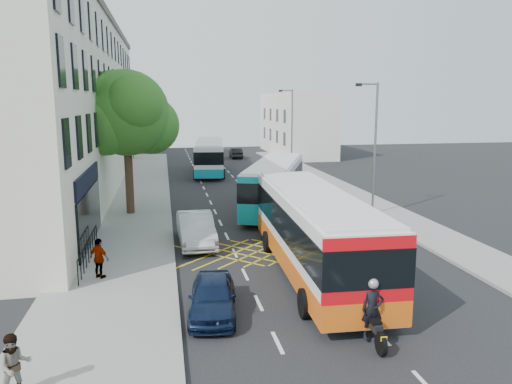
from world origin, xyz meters
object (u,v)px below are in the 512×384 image
street_tree (126,114)px  motorbike (372,313)px  bus_far (210,156)px  red_hatchback (309,187)px  bus_near (315,232)px  distant_car_dark (236,153)px  bus_mid (275,185)px  lamp_far (291,126)px  lamp_near (374,142)px  pedestrian_near (15,366)px  pedestrian_far (99,258)px  parked_car_blue (213,296)px  distant_car_grey (214,154)px  parked_car_silver (196,229)px

street_tree → motorbike: (8.04, -18.44, -5.35)m
bus_far → red_hatchback: size_ratio=2.88×
bus_near → distant_car_dark: bus_near is taller
bus_mid → bus_far: (-2.63, 17.46, -0.01)m
lamp_far → bus_near: lamp_far is taller
street_tree → red_hatchback: (12.94, 4.65, -5.71)m
motorbike → lamp_near: bearing=68.6°
bus_mid → pedestrian_near: size_ratio=7.28×
pedestrian_near → lamp_far: bearing=43.8°
bus_far → pedestrian_far: size_ratio=7.14×
lamp_near → pedestrian_far: bearing=-150.1°
pedestrian_far → red_hatchback: bearing=-91.5°
bus_far → distant_car_dark: bus_far is taller
street_tree → bus_mid: 10.30m
street_tree → pedestrian_far: 12.86m
lamp_near → parked_car_blue: 17.31m
pedestrian_far → lamp_near: bearing=-112.2°
parked_car_blue → bus_near: bearing=42.8°
lamp_far → bus_far: bearing=178.3°
lamp_near → pedestrian_far: (-15.19, -8.73, -3.66)m
parked_car_blue → distant_car_grey: 45.23m
street_tree → parked_car_silver: size_ratio=1.84×
red_hatchback → distant_car_grey: size_ratio=0.95×
parked_car_silver → distant_car_grey: (4.63, 36.53, -0.21)m
bus_far → parked_car_silver: 24.66m
bus_mid → red_hatchback: 6.20m
distant_car_dark → pedestrian_near: pedestrian_near is taller
red_hatchback → pedestrian_near: (-14.40, -24.38, 0.36)m
bus_near → pedestrian_near: bus_near is taller
parked_car_blue → pedestrian_far: pedestrian_far is taller
distant_car_grey → pedestrian_near: bearing=-102.1°
distant_car_dark → bus_near: bearing=86.4°
red_hatchback → pedestrian_far: bearing=46.7°
parked_car_silver → distant_car_grey: size_ratio=1.14×
motorbike → distant_car_dark: bearing=88.4°
distant_car_grey → pedestrian_far: 41.96m
street_tree → distant_car_grey: street_tree is taller
lamp_far → distant_car_dark: (-3.70, 12.90, -3.99)m
parked_car_blue → parked_car_silver: (0.00, 8.47, 0.14)m
street_tree → bus_mid: (9.21, -0.18, -4.61)m
lamp_near → bus_far: 22.01m
red_hatchback → distant_car_dark: bearing=-89.5°
street_tree → lamp_far: bearing=49.2°
bus_near → street_tree: bearing=125.4°
pedestrian_near → parked_car_silver: bearing=45.5°
distant_car_grey → distant_car_dark: size_ratio=1.10×
bus_mid → distant_car_grey: (-0.97, 29.52, -1.10)m
lamp_far → pedestrian_near: (-16.17, -36.76, -3.67)m
lamp_near → pedestrian_near: bearing=-134.0°
lamp_near → distant_car_grey: (-6.47, 32.31, -4.03)m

